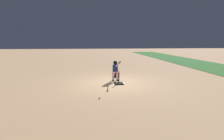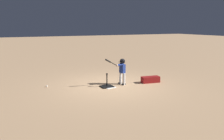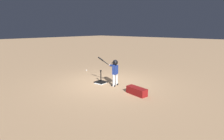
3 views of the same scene
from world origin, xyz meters
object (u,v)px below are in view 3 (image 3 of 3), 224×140
Objects in this scene: batting_tee at (101,81)px; batter_child at (114,69)px; baseball at (87,70)px; equipment_bag at (137,91)px.

batting_tee is 0.48× the size of batter_child.
batting_tee reaches higher than baseball.
batting_tee reaches higher than equipment_bag.
batter_child reaches higher than baseball.
batting_tee is 2.13m from equipment_bag.
batter_child is 1.46× the size of equipment_bag.
batting_tee is 1.02m from batter_child.
baseball is 0.09× the size of equipment_bag.
batting_tee is at bearing 154.46° from baseball.
baseball is at bearing -18.35° from batter_child.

